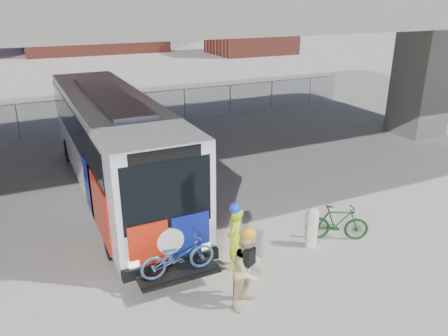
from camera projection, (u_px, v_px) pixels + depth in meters
ground at (202, 218)px, 14.32m from camera, size 160.00×160.00×0.00m
bus at (113, 137)px, 15.56m from camera, size 2.67×12.90×3.69m
overpass at (154, 4)px, 15.31m from camera, size 40.00×16.00×7.95m
chainlink_fence at (116, 102)px, 23.88m from camera, size 30.00×0.06×30.00m
brick_buildings at (56, 10)px, 53.35m from camera, size 54.00×22.00×12.00m
bollard at (313, 226)px, 12.47m from camera, size 0.32×0.32×1.23m
cyclist_hivis at (235, 237)px, 11.36m from camera, size 0.75×0.74×1.91m
cyclist_tan at (248, 269)px, 9.95m from camera, size 1.13×1.05×2.04m
bike_parked at (337, 223)px, 12.88m from camera, size 1.85×1.36×1.10m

